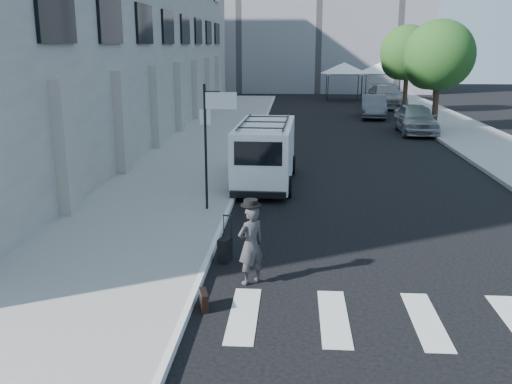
# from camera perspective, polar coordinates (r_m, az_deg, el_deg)

# --- Properties ---
(ground) EXTENTS (120.00, 120.00, 0.00)m
(ground) POSITION_cam_1_polar(r_m,az_deg,el_deg) (13.12, 4.32, -6.40)
(ground) COLOR black
(ground) RESTS_ON ground
(sidewalk_left) EXTENTS (4.50, 48.00, 0.15)m
(sidewalk_left) POSITION_cam_1_polar(r_m,az_deg,el_deg) (28.92, -4.33, 5.34)
(sidewalk_left) COLOR gray
(sidewalk_left) RESTS_ON ground
(sidewalk_right) EXTENTS (4.00, 56.00, 0.15)m
(sidewalk_right) POSITION_cam_1_polar(r_m,az_deg,el_deg) (33.84, 19.65, 5.88)
(sidewalk_right) COLOR gray
(sidewalk_right) RESTS_ON ground
(building_left) EXTENTS (10.00, 44.00, 12.00)m
(building_left) POSITION_cam_1_polar(r_m,az_deg,el_deg) (32.34, -17.37, 16.25)
(building_left) COLOR gray
(building_left) RESTS_ON ground
(sign_pole) EXTENTS (1.03, 0.07, 3.50)m
(sign_pole) POSITION_cam_1_polar(r_m,az_deg,el_deg) (15.74, -4.26, 7.11)
(sign_pole) COLOR black
(sign_pole) RESTS_ON sidewalk_left
(tree_near) EXTENTS (3.80, 3.83, 6.03)m
(tree_near) POSITION_cam_1_polar(r_m,az_deg,el_deg) (33.30, 17.61, 12.67)
(tree_near) COLOR black
(tree_near) RESTS_ON ground
(tree_far) EXTENTS (3.80, 3.83, 6.03)m
(tree_far) POSITION_cam_1_polar(r_m,az_deg,el_deg) (42.11, 14.75, 13.12)
(tree_far) COLOR black
(tree_far) RESTS_ON ground
(tent_left) EXTENTS (4.00, 4.00, 3.20)m
(tent_left) POSITION_cam_1_polar(r_m,az_deg,el_deg) (50.46, 8.80, 12.14)
(tent_left) COLOR black
(tent_left) RESTS_ON ground
(tent_right) EXTENTS (4.00, 4.00, 3.20)m
(tent_right) POSITION_cam_1_polar(r_m,az_deg,el_deg) (51.32, 12.40, 12.02)
(tent_right) COLOR black
(tent_right) RESTS_ON ground
(businessman) EXTENTS (0.71, 0.68, 1.63)m
(businessman) POSITION_cam_1_polar(r_m,az_deg,el_deg) (11.37, -0.52, -5.31)
(businessman) COLOR #353538
(businessman) RESTS_ON ground
(briefcase) EXTENTS (0.24, 0.46, 0.34)m
(briefcase) POSITION_cam_1_polar(r_m,az_deg,el_deg) (10.59, -5.23, -10.73)
(briefcase) COLOR black
(briefcase) RESTS_ON ground
(suitcase) EXTENTS (0.32, 0.42, 1.03)m
(suitcase) POSITION_cam_1_polar(r_m,az_deg,el_deg) (12.71, -3.12, -5.75)
(suitcase) COLOR black
(suitcase) RESTS_ON ground
(cargo_van) EXTENTS (2.09, 5.57, 2.09)m
(cargo_van) POSITION_cam_1_polar(r_m,az_deg,el_deg) (19.61, 0.95, 4.00)
(cargo_van) COLOR white
(cargo_van) RESTS_ON ground
(parked_car_a) EXTENTS (1.98, 4.75, 1.61)m
(parked_car_a) POSITION_cam_1_polar(r_m,az_deg,el_deg) (32.13, 15.69, 7.08)
(parked_car_a) COLOR #9A9CA1
(parked_car_a) RESTS_ON ground
(parked_car_b) EXTENTS (1.91, 4.53, 1.45)m
(parked_car_b) POSITION_cam_1_polar(r_m,az_deg,el_deg) (38.59, 11.67, 8.37)
(parked_car_b) COLOR #54565B
(parked_car_b) RESTS_ON ground
(parked_car_c) EXTENTS (2.69, 5.93, 1.69)m
(parked_car_c) POSITION_cam_1_polar(r_m,az_deg,el_deg) (45.29, 12.88, 9.32)
(parked_car_c) COLOR gray
(parked_car_c) RESTS_ON ground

